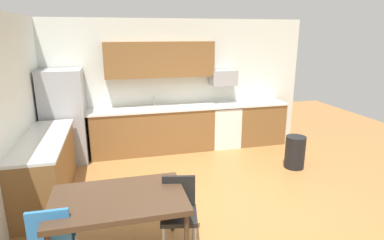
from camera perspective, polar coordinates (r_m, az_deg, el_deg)
name	(u,v)px	position (r m, az deg, el deg)	size (l,w,h in m)	color
ground_plane	(209,203)	(4.82, 3.04, -14.70)	(12.00, 12.00, 0.00)	#9E6B38
wall_back	(173,84)	(6.82, -3.45, 6.43)	(5.80, 0.10, 2.70)	silver
cabinet_run_back	(153,131)	(6.61, -7.01, -1.96)	(2.50, 0.60, 0.90)	brown
cabinet_run_back_right	(258,123)	(7.28, 11.84, -0.55)	(1.05, 0.60, 0.90)	brown
cabinet_run_left	(47,169)	(5.26, -24.73, -8.02)	(0.60, 2.00, 0.90)	brown
countertop_back	(177,108)	(6.57, -2.81, 2.26)	(4.80, 0.64, 0.04)	silver
countertop_left	(43,139)	(5.10, -25.32, -3.15)	(0.64, 2.00, 0.04)	silver
upper_cabinets_back	(160,59)	(6.49, -5.80, 10.81)	(2.20, 0.34, 0.70)	brown
refrigerator	(64,117)	(6.44, -22.02, 0.55)	(0.76, 0.70, 1.77)	#9EA0A5
oven_range	(224,125)	(6.97, 5.72, -0.98)	(0.60, 0.60, 0.91)	white
microwave	(223,78)	(6.84, 5.66, 7.63)	(0.54, 0.36, 0.32)	#9EA0A5
sink_basin	(156,111)	(6.51, -6.60, 1.69)	(0.48, 0.40, 0.14)	#A5A8AD
sink_faucet	(154,101)	(6.65, -6.85, 3.39)	(0.02, 0.02, 0.24)	#B2B5BA
dining_table	(119,202)	(3.52, -13.06, -14.22)	(1.40, 0.90, 0.76)	#422D1E
chair_near_table	(179,208)	(3.71, -2.38, -15.60)	(0.47, 0.47, 0.85)	black
chair_far_side	(53,236)	(3.55, -23.78, -18.63)	(0.41, 0.41, 0.85)	#2D72B7
trash_bin	(295,152)	(6.14, 18.07, -5.52)	(0.36, 0.36, 0.60)	black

